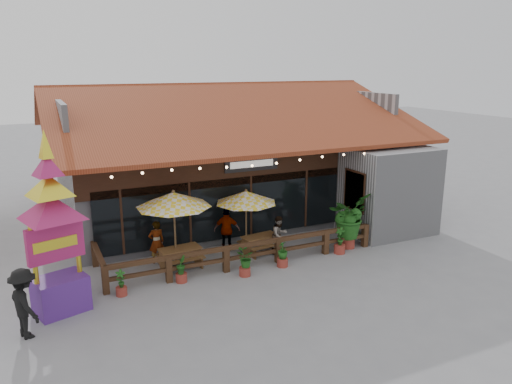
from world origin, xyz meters
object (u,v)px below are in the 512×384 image
picnic_table_left (180,254)px  thai_sign_tower (52,212)px  pedestrian (25,303)px  tropical_plant (349,217)px  picnic_table_right (260,241)px  umbrella_left (174,200)px  umbrella_right (246,197)px

picnic_table_left → thai_sign_tower: size_ratio=0.27×
thai_sign_tower → pedestrian: (-0.92, -1.12, -2.04)m
thai_sign_tower → pedestrian: thai_sign_tower is taller
tropical_plant → picnic_table_right: bearing=163.6°
picnic_table_right → picnic_table_left: bearing=-178.9°
picnic_table_right → thai_sign_tower: 7.82m
tropical_plant → pedestrian: size_ratio=1.13×
picnic_table_left → tropical_plant: tropical_plant is taller
umbrella_left → umbrella_right: bearing=4.3°
umbrella_left → picnic_table_left: umbrella_left is taller
picnic_table_right → thai_sign_tower: bearing=-166.1°
picnic_table_right → tropical_plant: tropical_plant is taller
thai_sign_tower → pedestrian: bearing=-129.5°
umbrella_left → tropical_plant: 6.74m
umbrella_right → picnic_table_left: 3.17m
umbrella_left → picnic_table_left: size_ratio=2.24×
umbrella_left → picnic_table_left: bearing=-36.7°
umbrella_right → picnic_table_left: umbrella_right is taller
umbrella_right → thai_sign_tower: thai_sign_tower is taller
umbrella_right → pedestrian: umbrella_right is taller
umbrella_right → picnic_table_right: bearing=-27.6°
umbrella_left → thai_sign_tower: 4.35m
tropical_plant → pedestrian: bearing=-170.4°
umbrella_left → picnic_table_right: (3.26, -0.03, -1.98)m
pedestrian → umbrella_left: bearing=-80.8°
umbrella_right → thai_sign_tower: (-6.71, -2.02, 0.84)m
umbrella_left → pedestrian: 5.84m
umbrella_left → tropical_plant: umbrella_left is taller
umbrella_left → pedestrian: (-4.83, -2.93, -1.48)m
picnic_table_left → thai_sign_tower: 5.06m
umbrella_left → picnic_table_left: (0.12, -0.09, -1.96)m
umbrella_right → tropical_plant: (3.76, -1.21, -0.92)m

